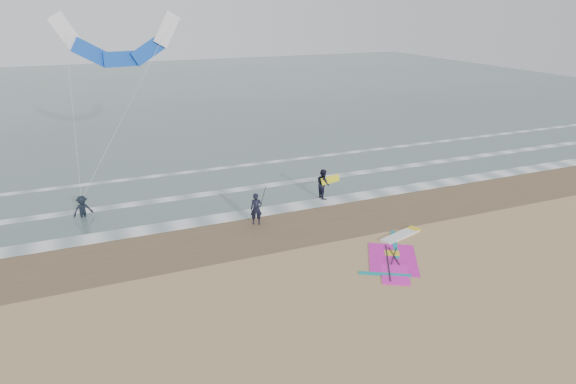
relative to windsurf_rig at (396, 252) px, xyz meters
name	(u,v)px	position (x,y,z in m)	size (l,w,h in m)	color
ground	(378,276)	(-1.82, -1.41, -0.03)	(120.00, 120.00, 0.00)	tan
sea_water	(164,95)	(-1.82, 46.59, -0.02)	(120.00, 80.00, 0.02)	#47605E
wet_sand_band	(314,221)	(-1.82, 4.59, -0.03)	(120.00, 5.00, 0.01)	brown
foam_waterline	(281,193)	(-1.82, 9.03, 0.00)	(120.00, 9.15, 0.02)	white
windsurf_rig	(396,252)	(0.00, 0.00, 0.00)	(4.93, 4.67, 0.12)	white
person_standing	(256,209)	(-4.61, 5.43, 0.78)	(0.59, 0.39, 1.62)	black
person_walking	(323,184)	(0.10, 7.42, 0.82)	(0.83, 0.65, 1.71)	black
person_wading	(82,204)	(-12.55, 9.68, 0.74)	(1.00, 0.57, 1.55)	black
held_pole	(262,201)	(-4.31, 5.43, 1.15)	(0.17, 0.86, 1.82)	black
carried_kiteboard	(330,180)	(0.50, 7.32, 1.05)	(1.30, 0.51, 0.39)	yellow
surf_kite	(119,45)	(-9.51, 13.50, 8.24)	(6.94, 4.07, 9.08)	white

